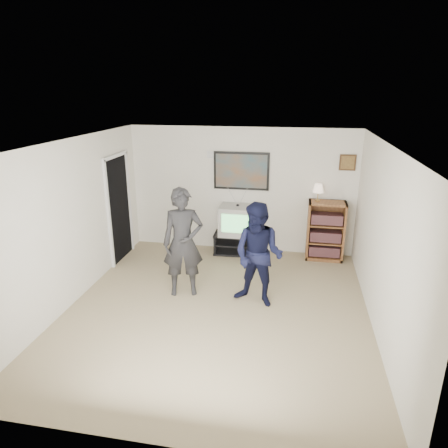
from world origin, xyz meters
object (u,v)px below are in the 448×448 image
(person_tall, at_px, (183,243))
(person_short, at_px, (258,255))
(crt_television, at_px, (238,220))
(media_stand, at_px, (235,243))
(bookshelf, at_px, (325,231))

(person_tall, height_order, person_short, person_tall)
(crt_television, xyz_separation_m, person_short, (0.61, -1.92, 0.10))
(media_stand, bearing_deg, person_tall, -109.05)
(media_stand, distance_m, person_short, 2.12)
(crt_television, xyz_separation_m, person_tall, (-0.60, -1.80, 0.17))
(media_stand, bearing_deg, person_short, -73.22)
(media_stand, xyz_separation_m, crt_television, (0.04, 0.00, 0.50))
(person_tall, xyz_separation_m, person_short, (1.21, -0.12, -0.07))
(bookshelf, height_order, person_tall, person_tall)
(crt_television, bearing_deg, bookshelf, 2.04)
(media_stand, bearing_deg, crt_television, -1.88)
(media_stand, distance_m, bookshelf, 1.80)
(crt_television, bearing_deg, person_tall, -108.03)
(bookshelf, bearing_deg, media_stand, -178.37)
(bookshelf, relative_size, person_short, 0.71)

